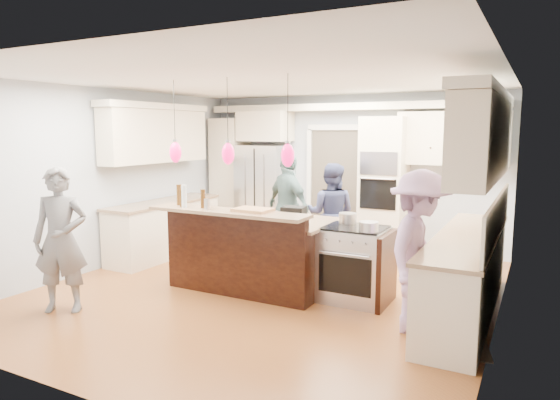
# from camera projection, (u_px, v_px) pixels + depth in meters

# --- Properties ---
(ground_plane) EXTENTS (6.00, 6.00, 0.00)m
(ground_plane) POSITION_uv_depth(u_px,v_px,m) (268.00, 290.00, 6.54)
(ground_plane) COLOR #A2632C
(ground_plane) RESTS_ON ground
(room_shell) EXTENTS (5.54, 6.04, 2.72)m
(room_shell) POSITION_uv_depth(u_px,v_px,m) (267.00, 151.00, 6.29)
(room_shell) COLOR #B2BCC6
(room_shell) RESTS_ON ground
(refrigerator) EXTENTS (0.90, 0.70, 1.80)m
(refrigerator) POSITION_uv_depth(u_px,v_px,m) (264.00, 193.00, 9.45)
(refrigerator) COLOR #B7B7BC
(refrigerator) RESTS_ON ground
(oven_column) EXTENTS (0.72, 0.69, 2.30)m
(oven_column) POSITION_uv_depth(u_px,v_px,m) (384.00, 186.00, 8.38)
(oven_column) COLOR beige
(oven_column) RESTS_ON ground
(back_upper_cabinets) EXTENTS (5.30, 0.61, 2.54)m
(back_upper_cabinets) POSITION_uv_depth(u_px,v_px,m) (305.00, 153.00, 9.07)
(back_upper_cabinets) COLOR beige
(back_upper_cabinets) RESTS_ON ground
(right_counter_run) EXTENTS (0.64, 3.10, 2.51)m
(right_counter_run) POSITION_uv_depth(u_px,v_px,m) (473.00, 223.00, 5.53)
(right_counter_run) COLOR beige
(right_counter_run) RESTS_ON ground
(left_cabinets) EXTENTS (0.64, 2.30, 2.51)m
(left_cabinets) POSITION_uv_depth(u_px,v_px,m) (162.00, 193.00, 8.22)
(left_cabinets) COLOR beige
(left_cabinets) RESTS_ON ground
(kitchen_island) EXTENTS (2.10, 1.46, 1.12)m
(kitchen_island) POSITION_uv_depth(u_px,v_px,m) (254.00, 251.00, 6.65)
(kitchen_island) COLOR black
(kitchen_island) RESTS_ON ground
(island_range) EXTENTS (0.82, 0.71, 0.92)m
(island_range) POSITION_uv_depth(u_px,v_px,m) (356.00, 264.00, 6.07)
(island_range) COLOR #B7B7BC
(island_range) RESTS_ON ground
(pendant_lights) EXTENTS (1.75, 0.15, 1.03)m
(pendant_lights) POSITION_uv_depth(u_px,v_px,m) (228.00, 153.00, 5.96)
(pendant_lights) COLOR black
(pendant_lights) RESTS_ON ground
(person_bar_end) EXTENTS (0.73, 0.65, 1.68)m
(person_bar_end) POSITION_uv_depth(u_px,v_px,m) (61.00, 240.00, 5.69)
(person_bar_end) COLOR slate
(person_bar_end) RESTS_ON ground
(person_far_left) EXTENTS (0.85, 0.71, 1.58)m
(person_far_left) POSITION_uv_depth(u_px,v_px,m) (331.00, 214.00, 7.73)
(person_far_left) COLOR navy
(person_far_left) RESTS_ON ground
(person_far_right) EXTENTS (1.08, 0.84, 1.71)m
(person_far_right) POSITION_uv_depth(u_px,v_px,m) (289.00, 207.00, 8.06)
(person_far_right) COLOR slate
(person_far_right) RESTS_ON ground
(person_range_side) EXTENTS (0.69, 1.13, 1.69)m
(person_range_side) POSITION_uv_depth(u_px,v_px,m) (418.00, 252.00, 5.08)
(person_range_side) COLOR #A581AD
(person_range_side) RESTS_ON ground
(floor_rug) EXTENTS (0.83, 1.06, 0.01)m
(floor_rug) POSITION_uv_depth(u_px,v_px,m) (452.00, 338.00, 5.00)
(floor_rug) COLOR #8E724D
(floor_rug) RESTS_ON ground
(water_bottle) EXTENTS (0.08, 0.08, 0.28)m
(water_bottle) POSITION_uv_depth(u_px,v_px,m) (184.00, 196.00, 6.24)
(water_bottle) COLOR silver
(water_bottle) RESTS_ON kitchen_island
(beer_bottle_a) EXTENTS (0.07, 0.07, 0.27)m
(beer_bottle_a) POSITION_uv_depth(u_px,v_px,m) (179.00, 195.00, 6.42)
(beer_bottle_a) COLOR #40260B
(beer_bottle_a) RESTS_ON kitchen_island
(beer_bottle_b) EXTENTS (0.06, 0.06, 0.21)m
(beer_bottle_b) POSITION_uv_depth(u_px,v_px,m) (182.00, 199.00, 6.29)
(beer_bottle_b) COLOR #40260B
(beer_bottle_b) RESTS_ON kitchen_island
(beer_bottle_c) EXTENTS (0.07, 0.07, 0.23)m
(beer_bottle_c) POSITION_uv_depth(u_px,v_px,m) (203.00, 199.00, 6.18)
(beer_bottle_c) COLOR #40260B
(beer_bottle_c) RESTS_ON kitchen_island
(drink_can) EXTENTS (0.07, 0.07, 0.13)m
(drink_can) POSITION_uv_depth(u_px,v_px,m) (207.00, 204.00, 6.05)
(drink_can) COLOR #B7B7BC
(drink_can) RESTS_ON kitchen_island
(cutting_board) EXTENTS (0.45, 0.33, 0.03)m
(cutting_board) POSITION_uv_depth(u_px,v_px,m) (253.00, 210.00, 5.95)
(cutting_board) COLOR tan
(cutting_board) RESTS_ON kitchen_island
(pot_large) EXTENTS (0.22, 0.22, 0.13)m
(pot_large) POSITION_uv_depth(u_px,v_px,m) (348.00, 218.00, 6.26)
(pot_large) COLOR #B7B7BC
(pot_large) RESTS_ON island_range
(pot_small) EXTENTS (0.22, 0.22, 0.11)m
(pot_small) POSITION_uv_depth(u_px,v_px,m) (369.00, 227.00, 5.76)
(pot_small) COLOR #B7B7BC
(pot_small) RESTS_ON island_range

